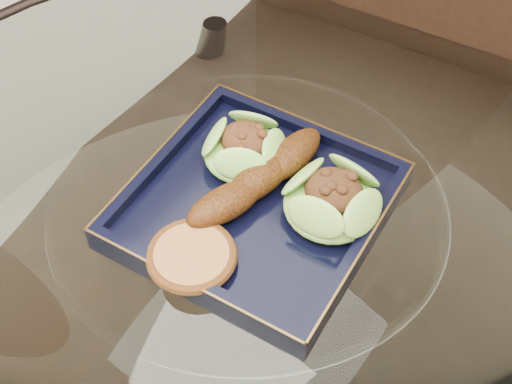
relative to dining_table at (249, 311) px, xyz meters
The scene contains 7 objects.
dining_table is the anchor object (origin of this frame).
dining_chair 0.34m from the dining_table, 102.47° to the left, with size 0.51×0.51×1.05m.
navy_plate 0.18m from the dining_table, 112.38° to the left, with size 0.27×0.27×0.02m, color black.
lettuce_wrap_left 0.22m from the dining_table, 130.49° to the left, with size 0.10×0.10×0.03m, color #5AA931.
lettuce_wrap_right 0.22m from the dining_table, 49.09° to the left, with size 0.11×0.11×0.04m, color #5C9D2D.
roasted_plantain 0.21m from the dining_table, 114.03° to the left, with size 0.19×0.04×0.04m, color #5B2A09.
crumb_patty 0.21m from the dining_table, 103.74° to the right, with size 0.08×0.08×0.02m, color #AA6F38.
Camera 1 is at (0.29, -0.37, 1.41)m, focal length 50.00 mm.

